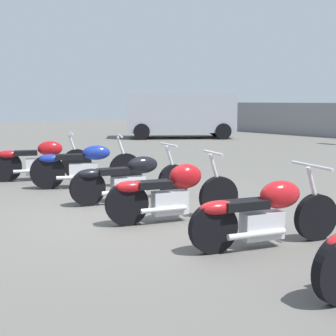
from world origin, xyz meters
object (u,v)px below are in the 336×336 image
Objects in this scene: parked_van at (181,113)px; motorcycle_slot_4 at (265,213)px; motorcycle_slot_3 at (172,192)px; motorcycle_slot_0 at (40,160)px; motorcycle_slot_2 at (130,178)px; motorcycle_slot_1 at (85,166)px.

motorcycle_slot_4 is at bearing -1.97° from parked_van.
motorcycle_slot_0 is at bearing -162.00° from motorcycle_slot_3.
motorcycle_slot_4 is (3.00, -0.14, 0.01)m from motorcycle_slot_2.
motorcycle_slot_0 is 1.01× the size of motorcycle_slot_1.
motorcycle_slot_3 is at bearing -5.91° from parked_van.
motorcycle_slot_0 reaches higher than motorcycle_slot_2.
motorcycle_slot_2 is 13.49m from parked_van.
motorcycle_slot_1 is 1.58m from motorcycle_slot_2.
motorcycle_slot_3 reaches higher than motorcycle_slot_2.
motorcycle_slot_2 is 3.01m from motorcycle_slot_4.
motorcycle_slot_1 is at bearing -168.26° from motorcycle_slot_2.
motorcycle_slot_3 is 1.02× the size of motorcycle_slot_4.
motorcycle_slot_2 is 1.10× the size of motorcycle_slot_3.
motorcycle_slot_1 is 1.02× the size of motorcycle_slot_3.
motorcycle_slot_1 is (1.38, 0.31, -0.00)m from motorcycle_slot_0.
parked_van is at bearing 146.51° from motorcycle_slot_0.
motorcycle_slot_2 is at bearing 26.41° from motorcycle_slot_1.
motorcycle_slot_0 is at bearing -140.31° from motorcycle_slot_1.
motorcycle_slot_2 is at bearing 26.84° from motorcycle_slot_0.
motorcycle_slot_0 is at bearing -20.14° from parked_van.
motorcycle_slot_0 is 11.77m from parked_van.
motorcycle_slot_4 is at bearing 24.94° from motorcycle_slot_1.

